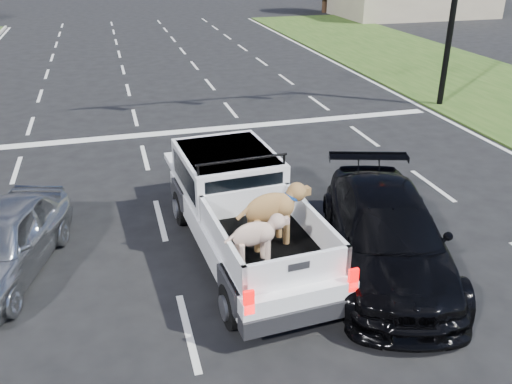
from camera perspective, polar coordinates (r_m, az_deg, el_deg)
ground at (r=9.48m, az=3.59°, el=-12.65°), size 160.00×160.00×0.00m
road_markings at (r=15.01m, az=-4.50°, el=2.38°), size 17.75×60.00×0.01m
pickup_truck at (r=10.64m, az=-1.37°, el=-1.95°), size 2.36×5.54×2.03m
silver_sedan at (r=11.19m, az=-25.28°, el=-4.78°), size 2.69×4.26×1.35m
black_coupe at (r=10.53m, az=13.58°, el=-4.33°), size 3.48×5.52×1.49m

